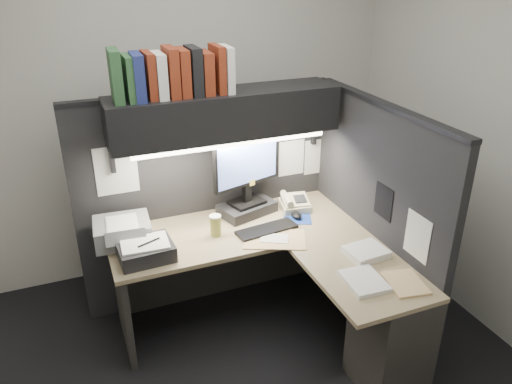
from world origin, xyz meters
The scene contains 23 objects.
floor centered at (0.00, 0.00, 0.00)m, with size 3.50×3.50×0.00m, color black.
wall_back centered at (0.00, 1.50, 1.35)m, with size 3.50×0.04×2.70m, color beige.
wall_front centered at (0.00, -1.50, 1.35)m, with size 3.50×0.04×2.70m, color beige.
wall_right centered at (1.75, 0.00, 1.35)m, with size 0.04×3.00×2.70m, color beige.
partition_back centered at (0.03, 0.93, 0.80)m, with size 1.90×0.06×1.60m, color black.
partition_right centered at (0.98, 0.18, 0.80)m, with size 0.06×1.50×1.60m, color black.
desk centered at (0.43, 0.00, 0.44)m, with size 1.70×1.53×0.73m.
overhead_shelf centered at (0.12, 0.75, 1.50)m, with size 1.55×0.34×0.30m, color black.
task_light_tube centered at (0.12, 0.61, 1.33)m, with size 0.04×0.04×1.32m, color white.
monitor centered at (0.28, 0.75, 0.97)m, with size 0.54×0.34×0.60m.
keyboard centered at (0.31, 0.45, 0.74)m, with size 0.43×0.14×0.02m, color black.
mousepad centered at (0.58, 0.53, 0.73)m, with size 0.19×0.18×0.00m, color navy.
mouse centered at (0.58, 0.54, 0.75)m, with size 0.07×0.11×0.04m, color black.
telephone centered at (0.63, 0.68, 0.77)m, with size 0.21×0.22×0.09m, color beige.
coffee_cup centered at (-0.04, 0.52, 0.80)m, with size 0.07×0.07×0.14m, color #A89643.
printer centered at (-0.63, 0.69, 0.80)m, with size 0.36×0.31×0.14m, color gray.
notebook_stack centered at (-0.53, 0.42, 0.78)m, with size 0.33×0.28×0.10m, color black.
open_folder centered at (0.31, 0.32, 0.73)m, with size 0.41×0.27×0.01m, color tan.
paper_stack_a centered at (0.76, -0.08, 0.75)m, with size 0.24×0.21×0.05m, color white.
paper_stack_b centered at (0.59, -0.33, 0.74)m, with size 0.21×0.27×0.03m, color white.
manila_stack centered at (0.80, -0.43, 0.74)m, with size 0.20×0.25×0.01m, color tan.
binder_row centered at (-0.21, 0.75, 1.79)m, with size 0.75×0.25×0.31m.
pinned_papers centered at (0.42, 0.56, 1.05)m, with size 1.76×1.31×0.51m.
Camera 1 is at (-0.89, -2.31, 2.43)m, focal length 35.00 mm.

